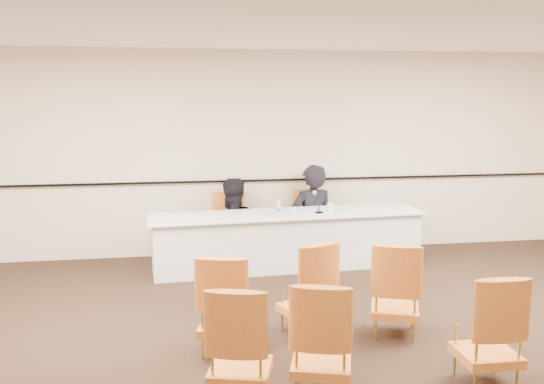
{
  "coord_description": "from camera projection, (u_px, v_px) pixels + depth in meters",
  "views": [
    {
      "loc": [
        -1.48,
        -4.85,
        2.36
      ],
      "look_at": [
        -0.22,
        2.6,
        1.14
      ],
      "focal_mm": 40.0,
      "sensor_mm": 36.0,
      "label": 1
    }
  ],
  "objects": [
    {
      "name": "panelist_main",
      "position": [
        312.0,
        228.0,
        9.0
      ],
      "size": [
        0.76,
        0.57,
        1.88
      ],
      "primitive_type": "imported",
      "rotation": [
        0.0,
        0.0,
        3.34
      ],
      "color": "black",
      "rests_on": "ground"
    },
    {
      "name": "wall_rail",
      "position": [
        272.0,
        180.0,
        9.02
      ],
      "size": [
        9.8,
        0.04,
        0.03
      ],
      "primitive_type": "cube",
      "color": "black",
      "rests_on": "wall_back"
    },
    {
      "name": "floor",
      "position": [
        346.0,
        365.0,
        5.34
      ],
      "size": [
        10.0,
        10.0,
        0.0
      ],
      "primitive_type": "plane",
      "color": "black",
      "rests_on": "ground"
    },
    {
      "name": "aud_chair_front_right",
      "position": [
        395.0,
        288.0,
        5.96
      ],
      "size": [
        0.64,
        0.64,
        0.95
      ],
      "primitive_type": null,
      "rotation": [
        0.0,
        0.0,
        -0.35
      ],
      "color": "orange",
      "rests_on": "ground"
    },
    {
      "name": "aud_chair_front_mid",
      "position": [
        307.0,
        287.0,
        5.98
      ],
      "size": [
        0.65,
        0.65,
        0.95
      ],
      "primitive_type": null,
      "rotation": [
        0.0,
        0.0,
        0.37
      ],
      "color": "orange",
      "rests_on": "ground"
    },
    {
      "name": "aud_chair_back_right",
      "position": [
        487.0,
        328.0,
        4.93
      ],
      "size": [
        0.51,
        0.51,
        0.95
      ],
      "primitive_type": null,
      "rotation": [
        0.0,
        0.0,
        -0.02
      ],
      "color": "orange",
      "rests_on": "ground"
    },
    {
      "name": "aud_chair_back_mid",
      "position": [
        322.0,
        337.0,
        4.75
      ],
      "size": [
        0.63,
        0.63,
        0.95
      ],
      "primitive_type": null,
      "rotation": [
        0.0,
        0.0,
        -0.31
      ],
      "color": "orange",
      "rests_on": "ground"
    },
    {
      "name": "coffee_cup",
      "position": [
        330.0,
        208.0,
        8.32
      ],
      "size": [
        0.1,
        0.1,
        0.13
      ],
      "primitive_type": "cylinder",
      "rotation": [
        0.0,
        0.0,
        -0.22
      ],
      "color": "white",
      "rests_on": "panel_table"
    },
    {
      "name": "wall_back",
      "position": [
        271.0,
        153.0,
        9.0
      ],
      "size": [
        10.0,
        0.04,
        3.0
      ],
      "primitive_type": "cube",
      "color": "#F8DEC3",
      "rests_on": "ground"
    },
    {
      "name": "panel_table",
      "position": [
        287.0,
        240.0,
        8.34
      ],
      "size": [
        3.81,
        1.09,
        0.75
      ],
      "primitive_type": null,
      "rotation": [
        0.0,
        0.0,
        0.06
      ],
      "color": "white",
      "rests_on": "ground"
    },
    {
      "name": "panelist_second_chair",
      "position": [
        231.0,
        227.0,
        8.72
      ],
      "size": [
        0.53,
        0.53,
        0.95
      ],
      "primitive_type": null,
      "rotation": [
        0.0,
        0.0,
        0.06
      ],
      "color": "orange",
      "rests_on": "ground"
    },
    {
      "name": "drinking_glass",
      "position": [
        294.0,
        211.0,
        8.2
      ],
      "size": [
        0.07,
        0.07,
        0.1
      ],
      "primitive_type": "cylinder",
      "rotation": [
        0.0,
        0.0,
        -0.02
      ],
      "color": "silver",
      "rests_on": "panel_table"
    },
    {
      "name": "panelist_second",
      "position": [
        231.0,
        237.0,
        8.74
      ],
      "size": [
        1.01,
        0.9,
        1.7
      ],
      "primitive_type": "imported",
      "rotation": [
        0.0,
        0.0,
        3.51
      ],
      "color": "black",
      "rests_on": "ground"
    },
    {
      "name": "papers",
      "position": [
        315.0,
        212.0,
        8.35
      ],
      "size": [
        0.35,
        0.29,
        0.0
      ],
      "primitive_type": "cube",
      "rotation": [
        0.0,
        0.0,
        0.28
      ],
      "color": "white",
      "rests_on": "panel_table"
    },
    {
      "name": "aud_chair_front_left",
      "position": [
        226.0,
        303.0,
        5.53
      ],
      "size": [
        0.61,
        0.61,
        0.95
      ],
      "primitive_type": null,
      "rotation": [
        0.0,
        0.0,
        -0.26
      ],
      "color": "orange",
      "rests_on": "ground"
    },
    {
      "name": "aud_chair_back_left",
      "position": [
        240.0,
        343.0,
        4.65
      ],
      "size": [
        0.62,
        0.62,
        0.95
      ],
      "primitive_type": null,
      "rotation": [
        0.0,
        0.0,
        -0.28
      ],
      "color": "orange",
      "rests_on": "ground"
    },
    {
      "name": "microphone",
      "position": [
        319.0,
        203.0,
        8.26
      ],
      "size": [
        0.14,
        0.23,
        0.3
      ],
      "primitive_type": null,
      "rotation": [
        0.0,
        0.0,
        0.15
      ],
      "color": "black",
      "rests_on": "panel_table"
    },
    {
      "name": "water_bottle",
      "position": [
        278.0,
        206.0,
        8.21
      ],
      "size": [
        0.07,
        0.07,
        0.21
      ],
      "primitive_type": null,
      "rotation": [
        0.0,
        0.0,
        0.07
      ],
      "color": "#178079",
      "rests_on": "panel_table"
    },
    {
      "name": "ceiling",
      "position": [
        353.0,
        14.0,
        4.86
      ],
      "size": [
        10.0,
        10.0,
        0.0
      ],
      "primitive_type": "plane",
      "rotation": [
        3.14,
        0.0,
        0.0
      ],
      "color": "white",
      "rests_on": "ground"
    },
    {
      "name": "panelist_main_chair",
      "position": [
        312.0,
        223.0,
        8.98
      ],
      "size": [
        0.53,
        0.53,
        0.95
      ],
      "primitive_type": null,
      "rotation": [
        0.0,
        0.0,
        0.06
      ],
      "color": "orange",
      "rests_on": "ground"
    }
  ]
}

